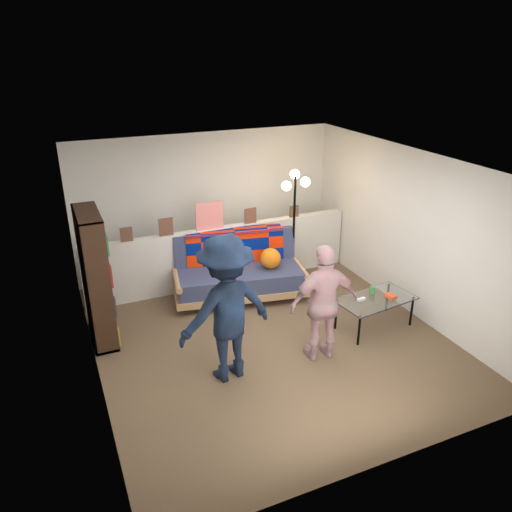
{
  "coord_description": "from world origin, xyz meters",
  "views": [
    {
      "loc": [
        -2.49,
        -5.33,
        3.76
      ],
      "look_at": [
        0.0,
        0.4,
        1.05
      ],
      "focal_mm": 35.0,
      "sensor_mm": 36.0,
      "label": 1
    }
  ],
  "objects": [
    {
      "name": "ground",
      "position": [
        0.0,
        0.0,
        0.0
      ],
      "size": [
        5.0,
        5.0,
        0.0
      ],
      "primitive_type": "plane",
      "color": "brown",
      "rests_on": "ground"
    },
    {
      "name": "room_shell",
      "position": [
        0.0,
        0.47,
        1.67
      ],
      "size": [
        4.6,
        5.05,
        2.45
      ],
      "color": "silver",
      "rests_on": "ground"
    },
    {
      "name": "half_wall_ledge",
      "position": [
        0.0,
        1.8,
        0.5
      ],
      "size": [
        4.45,
        0.15,
        1.0
      ],
      "primitive_type": "cube",
      "color": "silver",
      "rests_on": "ground"
    },
    {
      "name": "ledge_decor",
      "position": [
        -0.23,
        1.78,
        1.18
      ],
      "size": [
        2.97,
        0.02,
        0.45
      ],
      "color": "brown",
      "rests_on": "half_wall_ledge"
    },
    {
      "name": "futon_sofa",
      "position": [
        0.11,
        1.3,
        0.41
      ],
      "size": [
        2.19,
        1.31,
        0.88
      ],
      "color": "tan",
      "rests_on": "ground"
    },
    {
      "name": "bookshelf",
      "position": [
        -2.08,
        0.89,
        0.84
      ],
      "size": [
        0.3,
        0.9,
        1.81
      ],
      "color": "black",
      "rests_on": "ground"
    },
    {
      "name": "coffee_table",
      "position": [
        1.49,
        -0.37,
        0.43
      ],
      "size": [
        1.16,
        0.73,
        0.57
      ],
      "color": "black",
      "rests_on": "ground"
    },
    {
      "name": "floor_lamp",
      "position": [
        1.1,
        1.39,
        1.35
      ],
      "size": [
        0.4,
        0.35,
        1.9
      ],
      "color": "black",
      "rests_on": "ground"
    },
    {
      "name": "person_left",
      "position": [
        -0.8,
        -0.57,
        0.91
      ],
      "size": [
        1.26,
        0.84,
        1.81
      ],
      "primitive_type": "imported",
      "rotation": [
        0.0,
        0.0,
        3.3
      ],
      "color": "black",
      "rests_on": "ground"
    },
    {
      "name": "person_right",
      "position": [
        0.44,
        -0.69,
        0.77
      ],
      "size": [
        0.93,
        0.46,
        1.54
      ],
      "primitive_type": "imported",
      "rotation": [
        0.0,
        0.0,
        3.05
      ],
      "color": "pink",
      "rests_on": "ground"
    }
  ]
}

